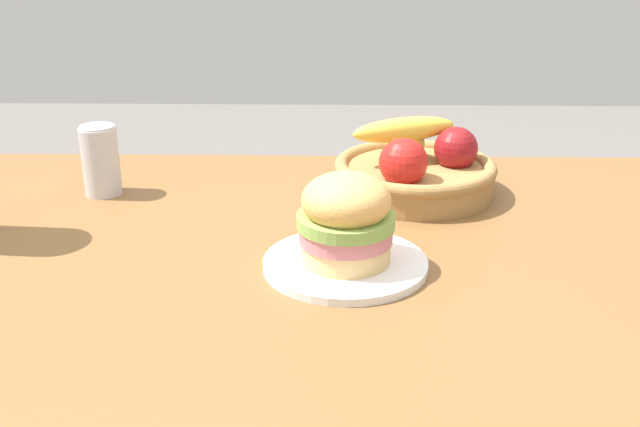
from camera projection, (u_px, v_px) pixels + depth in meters
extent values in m
cube|color=brown|center=(304.00, 255.00, 1.16)|extent=(1.40, 0.90, 0.04)
cylinder|color=brown|center=(31.00, 336.00, 1.65)|extent=(0.07, 0.07, 0.71)
cylinder|color=brown|center=(598.00, 342.00, 1.63)|extent=(0.07, 0.07, 0.71)
cylinder|color=white|center=(345.00, 264.00, 1.07)|extent=(0.24, 0.24, 0.01)
cylinder|color=#E5BC75|center=(345.00, 250.00, 1.06)|extent=(0.13, 0.13, 0.03)
cylinder|color=#C67075|center=(346.00, 234.00, 1.05)|extent=(0.13, 0.13, 0.02)
cylinder|color=#84A84C|center=(346.00, 220.00, 1.05)|extent=(0.14, 0.14, 0.02)
ellipsoid|color=#EAAD5D|center=(346.00, 200.00, 1.04)|extent=(0.13, 0.13, 0.08)
cylinder|color=silver|center=(101.00, 161.00, 1.34)|extent=(0.07, 0.07, 0.12)
cylinder|color=silver|center=(97.00, 127.00, 1.31)|extent=(0.06, 0.06, 0.00)
cylinder|color=#9E7542|center=(414.00, 180.00, 1.35)|extent=(0.28, 0.28, 0.05)
torus|color=#9E7542|center=(415.00, 167.00, 1.34)|extent=(0.29, 0.29, 0.02)
sphere|color=maroon|center=(456.00, 149.00, 1.35)|extent=(0.08, 0.08, 0.08)
sphere|color=gold|center=(405.00, 144.00, 1.38)|extent=(0.07, 0.07, 0.07)
sphere|color=red|center=(403.00, 162.00, 1.27)|extent=(0.08, 0.08, 0.08)
ellipsoid|color=yellow|center=(404.00, 130.00, 1.35)|extent=(0.21, 0.13, 0.06)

